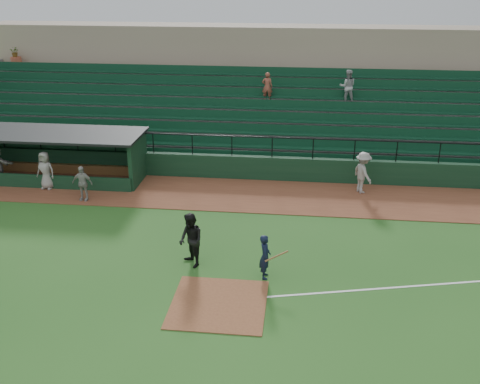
# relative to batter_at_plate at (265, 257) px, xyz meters

# --- Properties ---
(ground) EXTENTS (90.00, 90.00, 0.00)m
(ground) POSITION_rel_batter_at_plate_xyz_m (-1.34, -0.81, -0.80)
(ground) COLOR #23531B
(ground) RESTS_ON ground
(warning_track) EXTENTS (40.00, 4.00, 0.03)m
(warning_track) POSITION_rel_batter_at_plate_xyz_m (-1.34, 7.19, -0.79)
(warning_track) COLOR brown
(warning_track) RESTS_ON ground
(home_plate_dirt) EXTENTS (3.00, 3.00, 0.03)m
(home_plate_dirt) POSITION_rel_batter_at_plate_xyz_m (-1.34, -1.81, -0.79)
(home_plate_dirt) COLOR brown
(home_plate_dirt) RESTS_ON ground
(foul_line) EXTENTS (17.49, 4.44, 0.01)m
(foul_line) POSITION_rel_batter_at_plate_xyz_m (6.66, 0.39, -0.80)
(foul_line) COLOR white
(foul_line) RESTS_ON ground
(stadium_structure) EXTENTS (38.00, 13.08, 6.40)m
(stadium_structure) POSITION_rel_batter_at_plate_xyz_m (-1.34, 15.64, 1.50)
(stadium_structure) COLOR #10321C
(stadium_structure) RESTS_ON ground
(dugout) EXTENTS (8.90, 3.20, 2.42)m
(dugout) POSITION_rel_batter_at_plate_xyz_m (-11.09, 8.75, 0.53)
(dugout) COLOR #10321C
(dugout) RESTS_ON ground
(batter_at_plate) EXTENTS (1.01, 0.68, 1.60)m
(batter_at_plate) POSITION_rel_batter_at_plate_xyz_m (0.00, 0.00, 0.00)
(batter_at_plate) COLOR black
(batter_at_plate) RESTS_ON ground
(umpire) EXTENTS (1.19, 1.23, 1.99)m
(umpire) POSITION_rel_batter_at_plate_xyz_m (-2.66, 0.52, 0.19)
(umpire) COLOR black
(umpire) RESTS_ON ground
(runner) EXTENTS (1.23, 1.47, 1.97)m
(runner) POSITION_rel_batter_at_plate_xyz_m (4.00, 8.14, 0.21)
(runner) COLOR gray
(runner) RESTS_ON warning_track
(dugout_player_a) EXTENTS (0.98, 0.45, 1.64)m
(dugout_player_a) POSITION_rel_batter_at_plate_xyz_m (-8.71, 5.74, 0.04)
(dugout_player_a) COLOR #A6A19B
(dugout_player_a) RESTS_ON warning_track
(dugout_player_b) EXTENTS (0.97, 0.70, 1.84)m
(dugout_player_b) POSITION_rel_batter_at_plate_xyz_m (-10.99, 6.92, 0.15)
(dugout_player_b) COLOR #9D9893
(dugout_player_b) RESTS_ON warning_track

